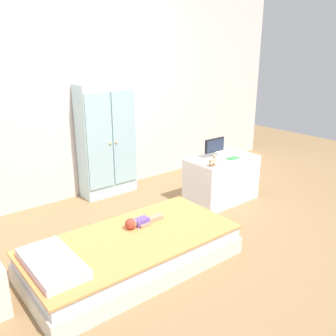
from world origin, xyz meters
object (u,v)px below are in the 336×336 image
Objects in this scene: doll at (137,222)px; tv_monitor at (215,146)px; bed at (133,252)px; rocking_horse_toy at (213,161)px; book_green at (233,158)px; wardrobe at (107,140)px; tv_stand at (221,179)px.

tv_monitor is (1.39, 0.45, 0.36)m from doll.
doll reaches higher than bed.
book_green is at bearing 7.06° from rocking_horse_toy.
rocking_horse_toy is 0.85× the size of book_green.
wardrobe is at bearing 117.38° from rocking_horse_toy.
wardrobe reaches higher than rocking_horse_toy.
tv_stand is 5.41× the size of book_green.
bed is 1.76m from wardrobe.
doll is at bearing -169.40° from rocking_horse_toy.
tv_monitor is 2.23× the size of rocking_horse_toy.
rocking_horse_toy reaches higher than doll.
tv_monitor is 0.36m from rocking_horse_toy.
bed is 4.46× the size of doll.
wardrobe is at bearing 132.73° from tv_monitor.
book_green is at bearing -48.99° from wardrobe.
wardrobe is 1.29m from tv_monitor.
tv_stand is at bearing 26.08° from rocking_horse_toy.
rocking_horse_toy is at bearing -138.15° from tv_monitor.
wardrobe is (0.66, 1.53, 0.55)m from bed.
book_green is (0.99, -1.14, -0.14)m from wardrobe.
wardrobe reaches higher than tv_monitor.
doll is 1.53m from wardrobe.
rocking_horse_toy is (1.13, 0.21, 0.29)m from doll.
bed is at bearing -136.67° from doll.
wardrobe is 10.51× the size of rocking_horse_toy.
bed is at bearing -113.37° from wardrobe.
bed is 1.40m from rocking_horse_toy.
wardrobe is 1.45m from tv_stand.
doll is at bearing 43.33° from bed.
tv_monitor is at bearing 122.46° from tv_stand.
book_green is at bearing -59.08° from tv_monitor.
tv_monitor reaches higher than rocking_horse_toy.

